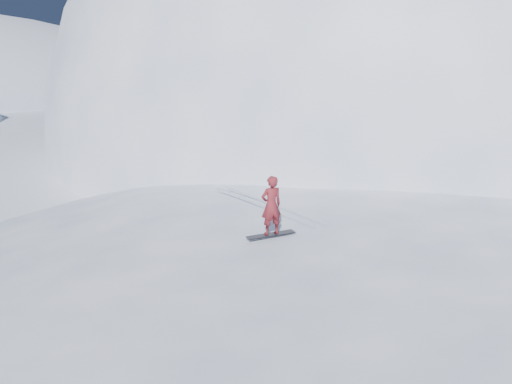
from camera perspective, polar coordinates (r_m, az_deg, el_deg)
ground at (r=16.37m, az=15.72°, el=-13.03°), size 400.00×400.00×0.00m
near_ridge at (r=18.99m, az=11.86°, el=-8.72°), size 36.00×28.00×4.80m
summit_peak at (r=49.14m, az=14.44°, el=5.76°), size 60.00×56.00×56.00m
peak_shoulder at (r=37.24m, az=6.49°, el=3.27°), size 28.00×24.00×18.00m
wind_bumps at (r=17.48m, az=9.61°, el=-10.77°), size 16.00×14.40×1.00m
snowboard at (r=15.08m, az=1.72°, el=-4.88°), size 1.56×0.34×0.03m
snowboarder at (r=14.79m, az=1.75°, el=-1.55°), size 0.67×0.45×1.80m
board_tracks at (r=18.09m, az=1.07°, el=-1.42°), size 1.40×5.95×0.04m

